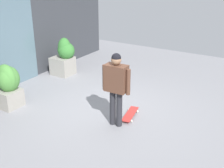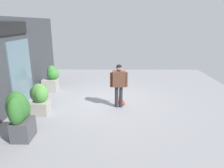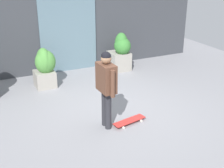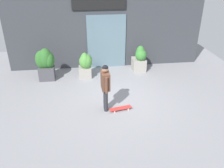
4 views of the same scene
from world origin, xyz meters
The scene contains 6 objects.
ground_plane centered at (0.00, 0.00, 0.00)m, with size 12.00×12.00×0.00m, color gray.
building_facade centered at (0.00, 3.34, 1.63)m, with size 8.90×0.31×3.26m.
skateboarder centered at (-0.44, -0.53, 1.00)m, with size 0.28×0.65×1.63m.
skateboard centered at (0.05, -0.63, 0.06)m, with size 0.79×0.35×0.08m.
planter_box_left centered at (-1.02, 2.21, 0.60)m, with size 0.60×0.66×1.09m.
planter_box_mid centered at (1.43, 2.51, 0.58)m, with size 0.59×0.74×1.21m.
Camera 1 is at (-5.14, -3.33, 3.22)m, focal length 45.61 mm.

